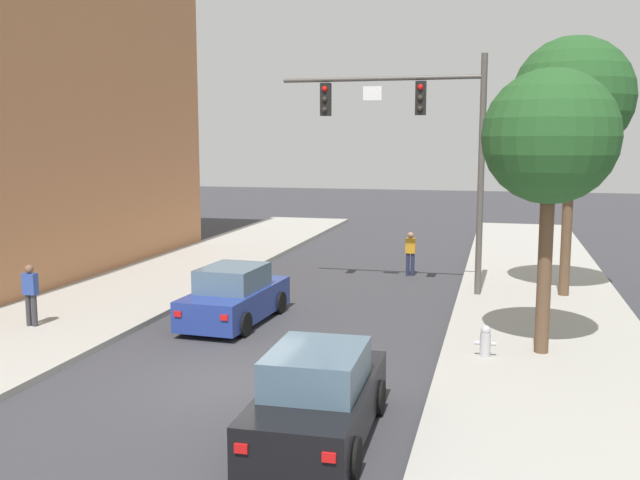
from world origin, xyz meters
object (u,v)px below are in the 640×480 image
object	(u,v)px
pedestrian_sidewalk_left_walker	(30,292)
street_tree_nearest	(550,138)
pedestrian_crossing_road	(410,251)
street_tree_second	(573,98)
car_following_black	(318,398)
traffic_signal_mast	(423,130)
fire_hydrant	(485,341)
car_lead_blue	(235,297)

from	to	relation	value
pedestrian_sidewalk_left_walker	street_tree_nearest	world-z (taller)	street_tree_nearest
pedestrian_crossing_road	street_tree_second	distance (m)	8.03
car_following_black	pedestrian_crossing_road	bearing A→B (deg)	91.33
car_following_black	pedestrian_crossing_road	world-z (taller)	pedestrian_crossing_road
car_following_black	street_tree_nearest	bearing A→B (deg)	55.52
traffic_signal_mast	fire_hydrant	bearing A→B (deg)	-71.69
car_lead_blue	car_following_black	world-z (taller)	same
car_following_black	street_tree_second	size ratio (longest dim) A/B	0.53
car_following_black	street_tree_second	bearing A→B (deg)	68.29
car_following_black	fire_hydrant	world-z (taller)	car_following_black
car_lead_blue	fire_hydrant	distance (m)	7.10
car_lead_blue	pedestrian_crossing_road	size ratio (longest dim) A/B	2.63
pedestrian_sidewalk_left_walker	pedestrian_crossing_road	bearing A→B (deg)	49.97
traffic_signal_mast	car_following_black	bearing A→B (deg)	-91.92
fire_hydrant	car_lead_blue	bearing A→B (deg)	163.56
car_lead_blue	pedestrian_sidewalk_left_walker	xyz separation A→B (m)	(-4.85, -2.22, 0.34)
street_tree_nearest	street_tree_second	distance (m)	6.80
pedestrian_sidewalk_left_walker	street_tree_nearest	distance (m)	13.54
pedestrian_sidewalk_left_walker	traffic_signal_mast	bearing A→B (deg)	36.36
pedestrian_sidewalk_left_walker	street_tree_second	distance (m)	16.64
pedestrian_crossing_road	fire_hydrant	bearing A→B (deg)	-73.65
pedestrian_sidewalk_left_walker	car_following_black	bearing A→B (deg)	-27.84
street_tree_nearest	pedestrian_sidewalk_left_walker	bearing A→B (deg)	-176.18
pedestrian_crossing_road	street_tree_second	world-z (taller)	street_tree_second
traffic_signal_mast	street_tree_second	distance (m)	4.62
traffic_signal_mast	car_following_black	distance (m)	12.60
street_tree_nearest	street_tree_second	bearing A→B (deg)	81.34
car_lead_blue	fire_hydrant	world-z (taller)	car_lead_blue
traffic_signal_mast	pedestrian_sidewalk_left_walker	bearing A→B (deg)	-143.64
car_following_black	street_tree_second	xyz separation A→B (m)	(4.88, 12.25, 5.57)
car_lead_blue	street_tree_second	xyz separation A→B (m)	(9.07, 5.26, 5.57)
car_lead_blue	traffic_signal_mast	bearing A→B (deg)	45.89
pedestrian_crossing_road	car_lead_blue	bearing A→B (deg)	-115.28
traffic_signal_mast	street_tree_second	size ratio (longest dim) A/B	0.94
car_following_black	street_tree_second	distance (m)	14.31
fire_hydrant	street_tree_nearest	world-z (taller)	street_tree_nearest
traffic_signal_mast	pedestrian_crossing_road	bearing A→B (deg)	102.36
pedestrian_crossing_road	fire_hydrant	distance (m)	10.57
fire_hydrant	street_tree_second	size ratio (longest dim) A/B	0.09
pedestrian_sidewalk_left_walker	fire_hydrant	world-z (taller)	pedestrian_sidewalk_left_walker
pedestrian_crossing_road	traffic_signal_mast	bearing A→B (deg)	-77.64
car_lead_blue	pedestrian_crossing_road	world-z (taller)	pedestrian_crossing_road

